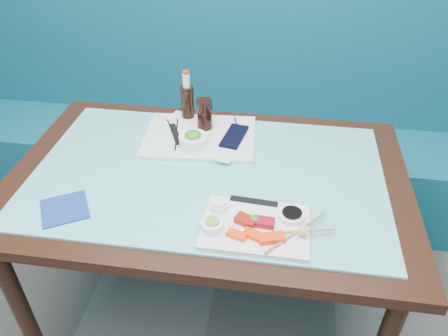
# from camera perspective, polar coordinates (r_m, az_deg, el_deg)

# --- Properties ---
(booth_bench) EXTENTS (3.00, 0.56, 1.17)m
(booth_bench) POSITION_cam_1_polar(r_m,az_deg,el_deg) (2.44, 1.59, 4.10)
(booth_bench) COLOR #105266
(booth_bench) RESTS_ON ground
(dining_table) EXTENTS (1.40, 0.90, 0.75)m
(dining_table) POSITION_cam_1_polar(r_m,az_deg,el_deg) (1.59, -2.05, -3.17)
(dining_table) COLOR black
(dining_table) RESTS_ON ground
(glass_top) EXTENTS (1.22, 0.76, 0.01)m
(glass_top) POSITION_cam_1_polar(r_m,az_deg,el_deg) (1.54, -2.12, -0.67)
(glass_top) COLOR #60BCC1
(glass_top) RESTS_ON dining_table
(sashimi_plate) EXTENTS (0.32, 0.23, 0.02)m
(sashimi_plate) POSITION_cam_1_polar(r_m,az_deg,el_deg) (1.32, 4.13, -7.71)
(sashimi_plate) COLOR white
(sashimi_plate) RESTS_ON glass_top
(salmon_left) EXTENTS (0.06, 0.04, 0.01)m
(salmon_left) POSITION_cam_1_polar(r_m,az_deg,el_deg) (1.27, 1.67, -8.72)
(salmon_left) COLOR #FF410A
(salmon_left) RESTS_ON sashimi_plate
(salmon_mid) EXTENTS (0.07, 0.05, 0.02)m
(salmon_mid) POSITION_cam_1_polar(r_m,az_deg,el_deg) (1.27, 3.96, -8.76)
(salmon_mid) COLOR #EF3509
(salmon_mid) RESTS_ON sashimi_plate
(salmon_right) EXTENTS (0.08, 0.06, 0.02)m
(salmon_right) POSITION_cam_1_polar(r_m,az_deg,el_deg) (1.27, 6.22, -9.08)
(salmon_right) COLOR #FF390A
(salmon_right) RESTS_ON sashimi_plate
(tuna_left) EXTENTS (0.07, 0.06, 0.02)m
(tuna_left) POSITION_cam_1_polar(r_m,az_deg,el_deg) (1.31, 2.87, -6.85)
(tuna_left) COLOR maroon
(tuna_left) RESTS_ON sashimi_plate
(tuna_right) EXTENTS (0.06, 0.04, 0.02)m
(tuna_right) POSITION_cam_1_polar(r_m,az_deg,el_deg) (1.31, 5.29, -7.09)
(tuna_right) COLOR maroon
(tuna_right) RESTS_ON sashimi_plate
(seaweed_garnish) EXTENTS (0.05, 0.05, 0.02)m
(seaweed_garnish) POSITION_cam_1_polar(r_m,az_deg,el_deg) (1.31, 3.99, -6.77)
(seaweed_garnish) COLOR #24751B
(seaweed_garnish) RESTS_ON sashimi_plate
(ramekin_wasabi) EXTENTS (0.08, 0.08, 0.03)m
(ramekin_wasabi) POSITION_cam_1_polar(r_m,az_deg,el_deg) (1.29, -1.55, -7.52)
(ramekin_wasabi) COLOR white
(ramekin_wasabi) RESTS_ON sashimi_plate
(wasabi_fill) EXTENTS (0.04, 0.04, 0.01)m
(wasabi_fill) POSITION_cam_1_polar(r_m,az_deg,el_deg) (1.28, -1.57, -6.93)
(wasabi_fill) COLOR #74AF38
(wasabi_fill) RESTS_ON ramekin_wasabi
(ramekin_ginger) EXTENTS (0.06, 0.06, 0.02)m
(ramekin_ginger) POSITION_cam_1_polar(r_m,az_deg,el_deg) (1.35, -0.70, -4.99)
(ramekin_ginger) COLOR white
(ramekin_ginger) RESTS_ON sashimi_plate
(ginger_fill) EXTENTS (0.06, 0.06, 0.01)m
(ginger_fill) POSITION_cam_1_polar(r_m,az_deg,el_deg) (1.34, -0.70, -4.47)
(ginger_fill) COLOR white
(ginger_fill) RESTS_ON ramekin_ginger
(soy_dish) EXTENTS (0.09, 0.09, 0.02)m
(soy_dish) POSITION_cam_1_polar(r_m,az_deg,el_deg) (1.34, 8.84, -6.12)
(soy_dish) COLOR white
(soy_dish) RESTS_ON sashimi_plate
(soy_fill) EXTENTS (0.07, 0.07, 0.01)m
(soy_fill) POSITION_cam_1_polar(r_m,az_deg,el_deg) (1.34, 8.89, -5.77)
(soy_fill) COLOR black
(soy_fill) RESTS_ON soy_dish
(lemon_wedge) EXTENTS (0.05, 0.05, 0.04)m
(lemon_wedge) POSITION_cam_1_polar(r_m,az_deg,el_deg) (1.28, 10.61, -8.28)
(lemon_wedge) COLOR #E1CE6A
(lemon_wedge) RESTS_ON sashimi_plate
(chopstick_sleeve) EXTENTS (0.15, 0.03, 0.00)m
(chopstick_sleeve) POSITION_cam_1_polar(r_m,az_deg,el_deg) (1.39, 3.93, -4.34)
(chopstick_sleeve) COLOR black
(chopstick_sleeve) RESTS_ON sashimi_plate
(wooden_chopstick_a) EXTENTS (0.25, 0.07, 0.01)m
(wooden_chopstick_a) POSITION_cam_1_polar(r_m,az_deg,el_deg) (1.30, 8.98, -8.20)
(wooden_chopstick_a) COLOR tan
(wooden_chopstick_a) RESTS_ON sashimi_plate
(wooden_chopstick_b) EXTENTS (0.17, 0.20, 0.01)m
(wooden_chopstick_b) POSITION_cam_1_polar(r_m,az_deg,el_deg) (1.30, 9.42, -8.23)
(wooden_chopstick_b) COLOR #A7744E
(wooden_chopstick_b) RESTS_ON sashimi_plate
(serving_tray) EXTENTS (0.45, 0.35, 0.02)m
(serving_tray) POSITION_cam_1_polar(r_m,az_deg,el_deg) (1.71, -3.16, 4.10)
(serving_tray) COLOR silver
(serving_tray) RESTS_ON glass_top
(paper_placemat) EXTENTS (0.42, 0.35, 0.00)m
(paper_placemat) POSITION_cam_1_polar(r_m,az_deg,el_deg) (1.71, -3.17, 4.36)
(paper_placemat) COLOR silver
(paper_placemat) RESTS_ON serving_tray
(seaweed_bowl) EXTENTS (0.14, 0.14, 0.04)m
(seaweed_bowl) POSITION_cam_1_polar(r_m,az_deg,el_deg) (1.64, -4.05, 3.58)
(seaweed_bowl) COLOR white
(seaweed_bowl) RESTS_ON serving_tray
(seaweed_salad) EXTENTS (0.07, 0.07, 0.03)m
(seaweed_salad) POSITION_cam_1_polar(r_m,az_deg,el_deg) (1.62, -4.08, 4.31)
(seaweed_salad) COLOR #2A9021
(seaweed_salad) RESTS_ON seaweed_bowl
(cola_glass) EXTENTS (0.08, 0.08, 0.12)m
(cola_glass) POSITION_cam_1_polar(r_m,az_deg,el_deg) (1.72, -2.56, 7.01)
(cola_glass) COLOR black
(cola_glass) RESTS_ON serving_tray
(navy_pouch) EXTENTS (0.10, 0.17, 0.01)m
(navy_pouch) POSITION_cam_1_polar(r_m,az_deg,el_deg) (1.68, 1.34, 4.15)
(navy_pouch) COLOR black
(navy_pouch) RESTS_ON serving_tray
(fork) EXTENTS (0.03, 0.08, 0.01)m
(fork) POSITION_cam_1_polar(r_m,az_deg,el_deg) (1.77, 1.59, 5.92)
(fork) COLOR silver
(fork) RESTS_ON serving_tray
(black_chopstick_a) EXTENTS (0.11, 0.20, 0.01)m
(black_chopstick_a) POSITION_cam_1_polar(r_m,az_deg,el_deg) (1.72, -6.49, 4.47)
(black_chopstick_a) COLOR black
(black_chopstick_a) RESTS_ON serving_tray
(black_chopstick_b) EXTENTS (0.05, 0.22, 0.01)m
(black_chopstick_b) POSITION_cam_1_polar(r_m,az_deg,el_deg) (1.72, -6.23, 4.45)
(black_chopstick_b) COLOR black
(black_chopstick_b) RESTS_ON serving_tray
(tray_sleeve) EXTENTS (0.09, 0.16, 0.00)m
(tray_sleeve) POSITION_cam_1_polar(r_m,az_deg,el_deg) (1.72, -6.36, 4.44)
(tray_sleeve) COLOR black
(tray_sleeve) RESTS_ON serving_tray
(cola_bottle_body) EXTENTS (0.07, 0.07, 0.15)m
(cola_bottle_body) POSITION_cam_1_polar(r_m,az_deg,el_deg) (1.80, -4.78, 8.36)
(cola_bottle_body) COLOR black
(cola_bottle_body) RESTS_ON glass_top
(cola_bottle_neck) EXTENTS (0.03, 0.03, 0.06)m
(cola_bottle_neck) POSITION_cam_1_polar(r_m,az_deg,el_deg) (1.76, -4.96, 11.35)
(cola_bottle_neck) COLOR white
(cola_bottle_neck) RESTS_ON cola_bottle_body
(cola_bottle_cap) EXTENTS (0.03, 0.03, 0.01)m
(cola_bottle_cap) POSITION_cam_1_polar(r_m,az_deg,el_deg) (1.74, -5.02, 12.34)
(cola_bottle_cap) COLOR red
(cola_bottle_cap) RESTS_ON cola_bottle_neck
(blue_napkin) EXTENTS (0.19, 0.19, 0.01)m
(blue_napkin) POSITION_cam_1_polar(r_m,az_deg,el_deg) (1.47, -20.10, -5.04)
(blue_napkin) COLOR navy
(blue_napkin) RESTS_ON glass_top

